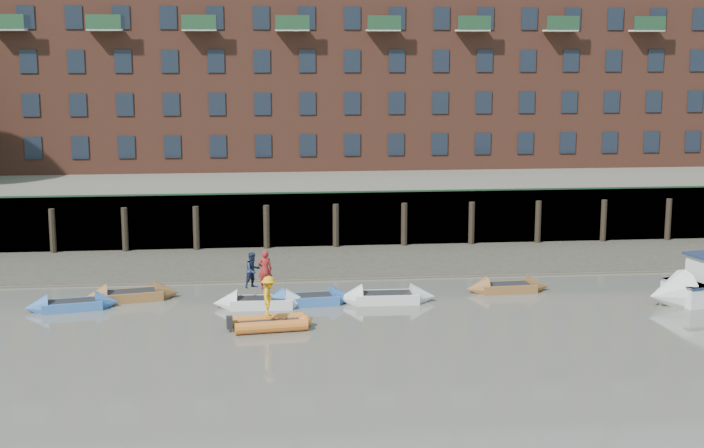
{
  "coord_description": "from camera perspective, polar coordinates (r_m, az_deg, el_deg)",
  "views": [
    {
      "loc": [
        -2.75,
        -33.75,
        11.55
      ],
      "look_at": [
        1.94,
        12.0,
        3.2
      ],
      "focal_mm": 50.0,
      "sensor_mm": 36.0,
      "label": 1
    }
  ],
  "objects": [
    {
      "name": "ground",
      "position": [
        35.78,
        -1.14,
        -8.55
      ],
      "size": [
        220.0,
        220.0,
        0.0
      ],
      "primitive_type": "plane",
      "color": "#605D54",
      "rests_on": "ground"
    },
    {
      "name": "rowboat_1",
      "position": [
        45.49,
        -15.98,
        -4.55
      ],
      "size": [
        4.21,
        1.94,
        1.18
      ],
      "rotation": [
        0.0,
        0.0,
        0.19
      ],
      "color": "#315EA7",
      "rests_on": "ground"
    },
    {
      "name": "river_wall",
      "position": [
        57.07,
        -3.0,
        0.23
      ],
      "size": [
        110.0,
        1.23,
        3.3
      ],
      "color": "#2D2A26",
      "rests_on": "ground"
    },
    {
      "name": "motor_launch",
      "position": [
        47.83,
        19.81,
        -3.43
      ],
      "size": [
        7.12,
        3.79,
        2.8
      ],
      "rotation": [
        0.0,
        0.0,
        3.38
      ],
      "color": "silver",
      "rests_on": "ground"
    },
    {
      "name": "foreshore",
      "position": [
        53.1,
        -2.75,
        -2.29
      ],
      "size": [
        110.0,
        8.0,
        0.5
      ],
      "primitive_type": "cube",
      "color": "#3D382F",
      "rests_on": "ground"
    },
    {
      "name": "rowboat_6",
      "position": [
        47.44,
        9.05,
        -3.67
      ],
      "size": [
        4.11,
        1.4,
        1.18
      ],
      "rotation": [
        0.0,
        0.0,
        0.06
      ],
      "color": "brown",
      "rests_on": "ground"
    },
    {
      "name": "person_rib_crew",
      "position": [
        40.62,
        -4.86,
        -4.23
      ],
      "size": [
        0.77,
        1.18,
        1.72
      ],
      "primitive_type": "imported",
      "rotation": [
        0.0,
        0.0,
        1.45
      ],
      "color": "orange",
      "rests_on": "rib_tender"
    },
    {
      "name": "mud_band",
      "position": [
        49.79,
        -2.53,
        -3.13
      ],
      "size": [
        110.0,
        1.6,
        0.1
      ],
      "primitive_type": "cube",
      "color": "#4C4336",
      "rests_on": "ground"
    },
    {
      "name": "person_rower_a",
      "position": [
        43.97,
        -5.08,
        -2.67
      ],
      "size": [
        0.68,
        0.49,
        1.76
      ],
      "primitive_type": "imported",
      "rotation": [
        0.0,
        0.0,
        3.25
      ],
      "color": "maroon",
      "rests_on": "rowboat_3"
    },
    {
      "name": "rowboat_2",
      "position": [
        46.46,
        -12.72,
        -4.08
      ],
      "size": [
        4.55,
        2.12,
        1.27
      ],
      "rotation": [
        0.0,
        0.0,
        0.2
      ],
      "color": "brown",
      "rests_on": "ground"
    },
    {
      "name": "rowboat_4",
      "position": [
        44.66,
        -2.61,
        -4.42
      ],
      "size": [
        4.41,
        1.69,
        1.25
      ],
      "rotation": [
        0.0,
        0.0,
        0.1
      ],
      "color": "#315EA7",
      "rests_on": "ground"
    },
    {
      "name": "person_rower_b",
      "position": [
        44.22,
        -5.79,
        -2.69
      ],
      "size": [
        1.0,
        0.97,
        1.63
      ],
      "primitive_type": "imported",
      "rotation": [
        0.0,
        0.0,
        0.64
      ],
      "color": "#19233F",
      "rests_on": "rowboat_3"
    },
    {
      "name": "bank_terrace",
      "position": [
        70.51,
        -3.56,
        2.16
      ],
      "size": [
        110.0,
        28.0,
        3.2
      ],
      "primitive_type": "cube",
      "color": "#5E594D",
      "rests_on": "ground"
    },
    {
      "name": "rowboat_3",
      "position": [
        44.3,
        -5.28,
        -4.57
      ],
      "size": [
        4.37,
        1.42,
        1.25
      ],
      "rotation": [
        0.0,
        0.0,
        -0.04
      ],
      "color": "silver",
      "rests_on": "ground"
    },
    {
      "name": "rowboat_5",
      "position": [
        44.98,
        2.02,
        -4.29
      ],
      "size": [
        4.53,
        1.38,
        1.31
      ],
      "rotation": [
        0.0,
        0.0,
        -0.02
      ],
      "color": "silver",
      "rests_on": "ground"
    },
    {
      "name": "apartment_terrace",
      "position": [
        70.81,
        -3.7,
        11.3
      ],
      "size": [
        80.6,
        15.56,
        20.98
      ],
      "color": "brown",
      "rests_on": "bank_terrace"
    },
    {
      "name": "rib_tender",
      "position": [
        40.95,
        -4.63,
        -5.77
      ],
      "size": [
        3.34,
        1.9,
        0.57
      ],
      "rotation": [
        0.0,
        0.0,
        0.13
      ],
      "color": "#C76422",
      "rests_on": "ground"
    }
  ]
}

